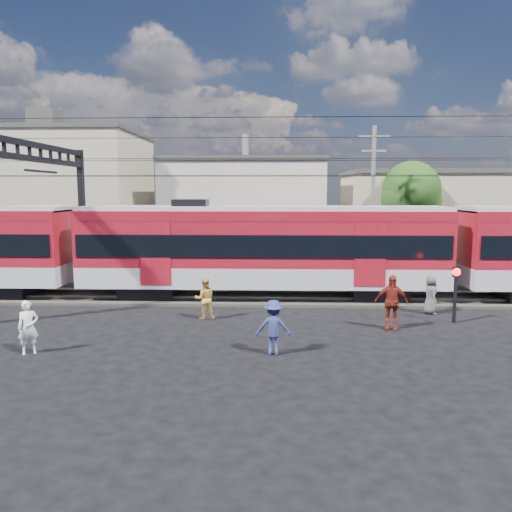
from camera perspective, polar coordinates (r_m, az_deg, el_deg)
The scene contains 17 objects.
ground at distance 14.89m, azimuth 0.71°, elevation -11.54°, with size 120.00×120.00×0.00m, color black.
track_bed at distance 22.59m, azimuth 1.18°, elevation -4.77°, with size 70.00×3.40×0.12m, color #2D2823.
rail_near at distance 21.83m, azimuth 1.15°, elevation -4.88°, with size 70.00×0.12×0.12m, color #59544C.
rail_far at distance 23.30m, azimuth 1.21°, elevation -4.09°, with size 70.00×0.12×0.12m, color #59544C.
commuter_train at distance 22.21m, azimuth 1.33°, elevation 1.14°, with size 50.30×3.08×4.17m.
catenary at distance 23.83m, azimuth -20.27°, elevation 7.70°, with size 70.00×9.30×7.52m.
building_west at distance 41.83m, azimuth -22.58°, elevation 6.63°, with size 14.28×10.20×9.30m.
building_midwest at distance 41.15m, azimuth -1.20°, elevation 5.80°, with size 12.24×12.24×7.30m.
building_mideast at distance 40.49m, azimuth 21.85°, elevation 4.54°, with size 16.32×10.20×6.30m.
utility_pole_mid at distance 29.62m, azimuth 13.18°, elevation 6.66°, with size 1.80×0.24×8.50m.
tree_near at distance 33.36m, azimuth 17.58°, elevation 6.80°, with size 3.82×3.64×6.72m.
pedestrian_a at distance 16.48m, azimuth -24.59°, elevation -7.42°, with size 0.59×0.39×1.61m, color white.
pedestrian_b at distance 19.06m, azimuth -5.87°, elevation -4.85°, with size 0.77×0.60×1.59m, color gold.
pedestrian_c at distance 14.95m, azimuth 2.00°, elevation -8.15°, with size 1.07×0.61×1.65m, color navy.
pedestrian_d at distance 18.14m, azimuth 15.20°, elevation -5.13°, with size 1.14×0.47×1.95m, color maroon.
pedestrian_e at distance 20.93m, azimuth 19.30°, elevation -4.18°, with size 0.76×0.49×1.55m, color #504F55.
crossing_signal at distance 19.72m, azimuth 21.86°, elevation -3.00°, with size 0.30×0.30×2.09m.
Camera 1 is at (0.32, -14.07, 4.85)m, focal length 35.00 mm.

